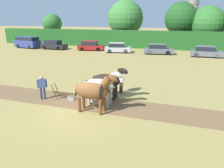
{
  "coord_description": "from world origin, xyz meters",
  "views": [
    {
      "loc": [
        5.43,
        -10.86,
        5.23
      ],
      "look_at": [
        1.04,
        2.11,
        1.1
      ],
      "focal_mm": 35.0,
      "sensor_mm": 36.0,
      "label": 1
    }
  ],
  "objects_px": {
    "draft_horse_lead_right": "(101,85)",
    "draft_horse_trail_left": "(108,81)",
    "parked_car_center_right": "(158,49)",
    "parked_car_right": "(206,52)",
    "tree_far_left": "(52,24)",
    "parked_car_center": "(118,48)",
    "parked_van": "(27,42)",
    "farmer_at_plow": "(42,86)",
    "tree_left": "(125,18)",
    "plow": "(65,95)",
    "parked_car_left": "(54,45)",
    "farmer_beside_team": "(121,79)",
    "parked_car_center_left": "(91,46)",
    "draft_horse_lead_left": "(93,91)",
    "tree_center_left": "(181,19)",
    "tree_center": "(208,24)"
  },
  "relations": [
    {
      "from": "parked_car_center",
      "to": "farmer_beside_team",
      "type": "bearing_deg",
      "value": -83.26
    },
    {
      "from": "farmer_at_plow",
      "to": "parked_car_center_right",
      "type": "bearing_deg",
      "value": 131.97
    },
    {
      "from": "tree_left",
      "to": "plow",
      "type": "height_order",
      "value": "tree_left"
    },
    {
      "from": "tree_far_left",
      "to": "parked_car_center",
      "type": "relative_size",
      "value": 1.47
    },
    {
      "from": "parked_van",
      "to": "parked_car_center_right",
      "type": "xyz_separation_m",
      "value": [
        23.62,
        0.31,
        -0.31
      ]
    },
    {
      "from": "tree_left",
      "to": "parked_van",
      "type": "height_order",
      "value": "tree_left"
    },
    {
      "from": "draft_horse_trail_left",
      "to": "farmer_beside_team",
      "type": "distance_m",
      "value": 1.44
    },
    {
      "from": "draft_horse_lead_right",
      "to": "parked_car_center_left",
      "type": "relative_size",
      "value": 0.57
    },
    {
      "from": "tree_left",
      "to": "tree_center",
      "type": "xyz_separation_m",
      "value": [
        15.86,
        -0.23,
        -0.97
      ]
    },
    {
      "from": "tree_center_left",
      "to": "tree_center",
      "type": "distance_m",
      "value": 4.93
    },
    {
      "from": "tree_left",
      "to": "tree_center",
      "type": "bearing_deg",
      "value": -0.82
    },
    {
      "from": "tree_center_left",
      "to": "parked_car_center_left",
      "type": "xyz_separation_m",
      "value": [
        -13.89,
        -11.64,
        -4.4
      ]
    },
    {
      "from": "parked_car_center",
      "to": "parked_car_center_right",
      "type": "height_order",
      "value": "parked_car_center"
    },
    {
      "from": "draft_horse_lead_left",
      "to": "draft_horse_lead_right",
      "type": "distance_m",
      "value": 1.2
    },
    {
      "from": "parked_car_center_left",
      "to": "parked_car_right",
      "type": "distance_m",
      "value": 18.05
    },
    {
      "from": "tree_left",
      "to": "parked_car_center_left",
      "type": "distance_m",
      "value": 12.69
    },
    {
      "from": "parked_car_center_right",
      "to": "parked_car_right",
      "type": "xyz_separation_m",
      "value": [
        6.69,
        -0.38,
        -0.0
      ]
    },
    {
      "from": "parked_car_left",
      "to": "parked_car_center",
      "type": "height_order",
      "value": "parked_car_left"
    },
    {
      "from": "farmer_beside_team",
      "to": "parked_car_center_right",
      "type": "distance_m",
      "value": 19.1
    },
    {
      "from": "farmer_beside_team",
      "to": "parked_car_right",
      "type": "height_order",
      "value": "farmer_beside_team"
    },
    {
      "from": "tree_left",
      "to": "plow",
      "type": "bearing_deg",
      "value": -81.33
    },
    {
      "from": "tree_center_left",
      "to": "tree_center",
      "type": "xyz_separation_m",
      "value": [
        4.84,
        -0.35,
        -0.86
      ]
    },
    {
      "from": "tree_center_left",
      "to": "draft_horse_lead_right",
      "type": "bearing_deg",
      "value": -95.65
    },
    {
      "from": "draft_horse_trail_left",
      "to": "parked_car_center_left",
      "type": "xyz_separation_m",
      "value": [
        -10.56,
        20.84,
        -0.49
      ]
    },
    {
      "from": "tree_far_left",
      "to": "farmer_at_plow",
      "type": "bearing_deg",
      "value": -57.84
    },
    {
      "from": "parked_car_center",
      "to": "parked_car_center_right",
      "type": "bearing_deg",
      "value": -7.15
    },
    {
      "from": "tree_center_left",
      "to": "parked_car_center_right",
      "type": "bearing_deg",
      "value": -101.97
    },
    {
      "from": "tree_center_left",
      "to": "parked_car_center",
      "type": "relative_size",
      "value": 1.93
    },
    {
      "from": "farmer_at_plow",
      "to": "parked_van",
      "type": "xyz_separation_m",
      "value": [
        -18.79,
        21.67,
        0.11
      ]
    },
    {
      "from": "draft_horse_lead_left",
      "to": "farmer_beside_team",
      "type": "xyz_separation_m",
      "value": [
        0.56,
        3.72,
        -0.25
      ]
    },
    {
      "from": "tree_left",
      "to": "parked_van",
      "type": "xyz_separation_m",
      "value": [
        -15.15,
        -12.25,
        -4.22
      ]
    },
    {
      "from": "tree_left",
      "to": "draft_horse_trail_left",
      "type": "bearing_deg",
      "value": -76.63
    },
    {
      "from": "tree_center",
      "to": "plow",
      "type": "bearing_deg",
      "value": -107.87
    },
    {
      "from": "draft_horse_lead_left",
      "to": "farmer_beside_team",
      "type": "relative_size",
      "value": 1.54
    },
    {
      "from": "draft_horse_trail_left",
      "to": "parked_car_center_right",
      "type": "height_order",
      "value": "draft_horse_trail_left"
    },
    {
      "from": "tree_far_left",
      "to": "draft_horse_lead_right",
      "type": "distance_m",
      "value": 42.46
    },
    {
      "from": "draft_horse_lead_right",
      "to": "draft_horse_trail_left",
      "type": "relative_size",
      "value": 0.99
    },
    {
      "from": "tree_far_left",
      "to": "tree_left",
      "type": "height_order",
      "value": "tree_left"
    },
    {
      "from": "tree_far_left",
      "to": "parked_car_center",
      "type": "height_order",
      "value": "tree_far_left"
    },
    {
      "from": "tree_left",
      "to": "parked_car_center_left",
      "type": "relative_size",
      "value": 1.93
    },
    {
      "from": "draft_horse_lead_left",
      "to": "draft_horse_trail_left",
      "type": "distance_m",
      "value": 2.41
    },
    {
      "from": "tree_center_left",
      "to": "farmer_at_plow",
      "type": "distance_m",
      "value": 35.1
    },
    {
      "from": "draft_horse_lead_right",
      "to": "plow",
      "type": "relative_size",
      "value": 1.65
    },
    {
      "from": "tree_left",
      "to": "draft_horse_lead_right",
      "type": "height_order",
      "value": "tree_left"
    },
    {
      "from": "tree_center",
      "to": "parked_car_center_left",
      "type": "relative_size",
      "value": 1.62
    },
    {
      "from": "draft_horse_lead_left",
      "to": "parked_car_center_right",
      "type": "bearing_deg",
      "value": 88.27
    },
    {
      "from": "tree_far_left",
      "to": "draft_horse_lead_left",
      "type": "relative_size",
      "value": 2.3
    },
    {
      "from": "farmer_at_plow",
      "to": "parked_car_center_right",
      "type": "relative_size",
      "value": 0.36
    },
    {
      "from": "parked_car_center_right",
      "to": "draft_horse_trail_left",
      "type": "bearing_deg",
      "value": -103.45
    },
    {
      "from": "parked_van",
      "to": "parked_car_left",
      "type": "distance_m",
      "value": 5.54
    }
  ]
}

